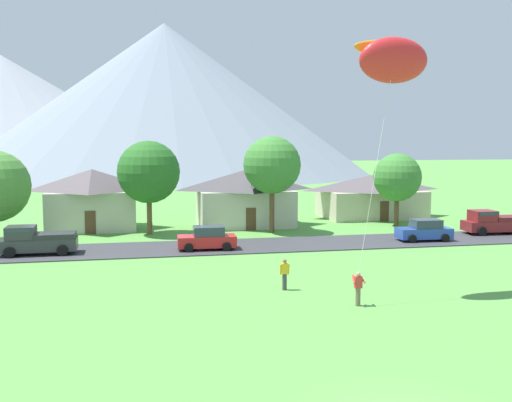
{
  "coord_description": "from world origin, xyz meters",
  "views": [
    {
      "loc": [
        -7.37,
        -14.75,
        8.02
      ],
      "look_at": [
        -1.53,
        14.09,
        4.97
      ],
      "focal_mm": 41.8,
      "sensor_mm": 36.0,
      "label": 1
    }
  ],
  "objects_px": {
    "tree_left_of_center": "(272,165)",
    "kite_flyer_with_kite": "(393,61)",
    "pickup_truck_maroon_east_side": "(493,222)",
    "parked_car_red_west_end": "(207,239)",
    "house_right_center": "(245,197)",
    "parked_car_blue_mid_west": "(424,231)",
    "tree_right_of_center": "(397,177)",
    "house_leftmost": "(92,198)",
    "pickup_truck_charcoal_west_side": "(36,240)",
    "tree_near_left": "(149,172)",
    "watcher_person": "(285,274)",
    "house_left_center": "(371,195)"
  },
  "relations": [
    {
      "from": "house_right_center",
      "to": "tree_right_of_center",
      "type": "bearing_deg",
      "value": -13.13
    },
    {
      "from": "parked_car_red_west_end",
      "to": "parked_car_blue_mid_west",
      "type": "height_order",
      "value": "same"
    },
    {
      "from": "tree_near_left",
      "to": "kite_flyer_with_kite",
      "type": "distance_m",
      "value": 26.03
    },
    {
      "from": "house_right_center",
      "to": "pickup_truck_charcoal_west_side",
      "type": "relative_size",
      "value": 1.77
    },
    {
      "from": "pickup_truck_charcoal_west_side",
      "to": "pickup_truck_maroon_east_side",
      "type": "height_order",
      "value": "same"
    },
    {
      "from": "tree_left_of_center",
      "to": "pickup_truck_maroon_east_side",
      "type": "xyz_separation_m",
      "value": [
        18.11,
        -4.76,
        -4.76
      ]
    },
    {
      "from": "house_leftmost",
      "to": "pickup_truck_charcoal_west_side",
      "type": "relative_size",
      "value": 1.57
    },
    {
      "from": "house_left_center",
      "to": "pickup_truck_maroon_east_side",
      "type": "xyz_separation_m",
      "value": [
        5.75,
        -12.73,
        -1.21
      ]
    },
    {
      "from": "house_leftmost",
      "to": "parked_car_blue_mid_west",
      "type": "relative_size",
      "value": 1.92
    },
    {
      "from": "house_left_center",
      "to": "parked_car_red_west_end",
      "type": "xyz_separation_m",
      "value": [
        -18.83,
        -15.16,
        -1.4
      ]
    },
    {
      "from": "house_leftmost",
      "to": "pickup_truck_maroon_east_side",
      "type": "relative_size",
      "value": 1.55
    },
    {
      "from": "house_right_center",
      "to": "tree_left_of_center",
      "type": "relative_size",
      "value": 1.11
    },
    {
      "from": "kite_flyer_with_kite",
      "to": "tree_left_of_center",
      "type": "bearing_deg",
      "value": 93.62
    },
    {
      "from": "house_right_center",
      "to": "parked_car_blue_mid_west",
      "type": "relative_size",
      "value": 2.17
    },
    {
      "from": "tree_right_of_center",
      "to": "parked_car_blue_mid_west",
      "type": "xyz_separation_m",
      "value": [
        -1.42,
        -8.25,
        -3.66
      ]
    },
    {
      "from": "tree_near_left",
      "to": "kite_flyer_with_kite",
      "type": "bearing_deg",
      "value": -62.23
    },
    {
      "from": "pickup_truck_charcoal_west_side",
      "to": "kite_flyer_with_kite",
      "type": "xyz_separation_m",
      "value": [
        19.68,
        -14.48,
        10.87
      ]
    },
    {
      "from": "tree_right_of_center",
      "to": "parked_car_blue_mid_west",
      "type": "distance_m",
      "value": 9.14
    },
    {
      "from": "kite_flyer_with_kite",
      "to": "house_leftmost",
      "type": "bearing_deg",
      "value": 122.2
    },
    {
      "from": "parked_car_red_west_end",
      "to": "pickup_truck_charcoal_west_side",
      "type": "height_order",
      "value": "pickup_truck_charcoal_west_side"
    },
    {
      "from": "tree_near_left",
      "to": "parked_car_red_west_end",
      "type": "relative_size",
      "value": 1.86
    },
    {
      "from": "pickup_truck_maroon_east_side",
      "to": "kite_flyer_with_kite",
      "type": "height_order",
      "value": "kite_flyer_with_kite"
    },
    {
      "from": "house_right_center",
      "to": "watcher_person",
      "type": "bearing_deg",
      "value": -95.33
    },
    {
      "from": "parked_car_red_west_end",
      "to": "pickup_truck_maroon_east_side",
      "type": "distance_m",
      "value": 24.7
    },
    {
      "from": "parked_car_blue_mid_west",
      "to": "tree_right_of_center",
      "type": "bearing_deg",
      "value": 80.26
    },
    {
      "from": "house_right_center",
      "to": "house_left_center",
      "type": "bearing_deg",
      "value": 13.51
    },
    {
      "from": "tree_left_of_center",
      "to": "pickup_truck_charcoal_west_side",
      "type": "height_order",
      "value": "tree_left_of_center"
    },
    {
      "from": "tree_left_of_center",
      "to": "tree_near_left",
      "type": "bearing_deg",
      "value": 173.95
    },
    {
      "from": "watcher_person",
      "to": "house_leftmost",
      "type": "bearing_deg",
      "value": 115.07
    },
    {
      "from": "tree_left_of_center",
      "to": "parked_car_red_west_end",
      "type": "distance_m",
      "value": 10.86
    },
    {
      "from": "tree_left_of_center",
      "to": "pickup_truck_maroon_east_side",
      "type": "distance_m",
      "value": 19.32
    },
    {
      "from": "tree_left_of_center",
      "to": "parked_car_blue_mid_west",
      "type": "xyz_separation_m",
      "value": [
        10.77,
        -6.81,
        -4.96
      ]
    },
    {
      "from": "tree_right_of_center",
      "to": "kite_flyer_with_kite",
      "type": "xyz_separation_m",
      "value": [
        -10.85,
        -22.6,
        7.4
      ]
    },
    {
      "from": "parked_car_red_west_end",
      "to": "kite_flyer_with_kite",
      "type": "relative_size",
      "value": 0.32
    },
    {
      "from": "tree_left_of_center",
      "to": "pickup_truck_charcoal_west_side",
      "type": "distance_m",
      "value": 20.1
    },
    {
      "from": "tree_near_left",
      "to": "pickup_truck_charcoal_west_side",
      "type": "xyz_separation_m",
      "value": [
        -7.96,
        -7.79,
        -4.22
      ]
    },
    {
      "from": "tree_right_of_center",
      "to": "house_leftmost",
      "type": "bearing_deg",
      "value": 172.04
    },
    {
      "from": "parked_car_red_west_end",
      "to": "pickup_truck_maroon_east_side",
      "type": "relative_size",
      "value": 0.8
    },
    {
      "from": "house_left_center",
      "to": "tree_right_of_center",
      "type": "distance_m",
      "value": 6.92
    },
    {
      "from": "tree_left_of_center",
      "to": "watcher_person",
      "type": "height_order",
      "value": "tree_left_of_center"
    },
    {
      "from": "tree_left_of_center",
      "to": "kite_flyer_with_kite",
      "type": "relative_size",
      "value": 0.63
    },
    {
      "from": "house_leftmost",
      "to": "parked_car_blue_mid_west",
      "type": "bearing_deg",
      "value": -24.87
    },
    {
      "from": "house_right_center",
      "to": "tree_near_left",
      "type": "height_order",
      "value": "tree_near_left"
    },
    {
      "from": "tree_right_of_center",
      "to": "parked_car_red_west_end",
      "type": "xyz_separation_m",
      "value": [
        -18.65,
        -8.62,
        -3.66
      ]
    },
    {
      "from": "pickup_truck_charcoal_west_side",
      "to": "kite_flyer_with_kite",
      "type": "distance_m",
      "value": 26.74
    },
    {
      "from": "house_leftmost",
      "to": "parked_car_blue_mid_west",
      "type": "xyz_separation_m",
      "value": [
        26.08,
        -12.09,
        -1.92
      ]
    },
    {
      "from": "pickup_truck_charcoal_west_side",
      "to": "watcher_person",
      "type": "xyz_separation_m",
      "value": [
        14.57,
        -12.71,
        -0.18
      ]
    },
    {
      "from": "tree_left_of_center",
      "to": "parked_car_red_west_end",
      "type": "height_order",
      "value": "tree_left_of_center"
    },
    {
      "from": "house_leftmost",
      "to": "pickup_truck_charcoal_west_side",
      "type": "height_order",
      "value": "house_leftmost"
    },
    {
      "from": "kite_flyer_with_kite",
      "to": "watcher_person",
      "type": "xyz_separation_m",
      "value": [
        -5.11,
        1.77,
        -11.05
      ]
    }
  ]
}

